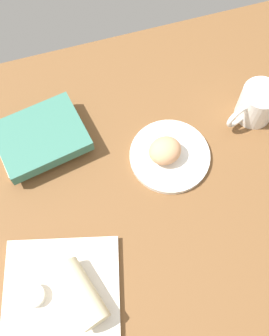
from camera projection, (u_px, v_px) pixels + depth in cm
name	position (u px, v px, depth cm)	size (l,w,h in cm)	color
dining_table	(142.00, 189.00, 99.00)	(110.00, 90.00, 4.00)	brown
round_plate	(170.00, 156.00, 99.58)	(19.36, 19.36, 1.40)	white
scone_pastry	(165.00, 151.00, 96.29)	(7.79, 6.90, 5.55)	tan
square_plate	(62.00, 296.00, 86.32)	(24.21, 24.21, 1.60)	silver
sauce_cup	(33.00, 295.00, 84.49)	(4.76, 4.76, 2.18)	silver
breakfast_wrap	(80.00, 294.00, 82.83)	(6.07, 6.07, 13.52)	beige
book_stack	(41.00, 139.00, 98.87)	(22.96, 19.34, 5.74)	beige
coffee_mug	(256.00, 104.00, 100.60)	(13.95, 9.24, 9.60)	white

